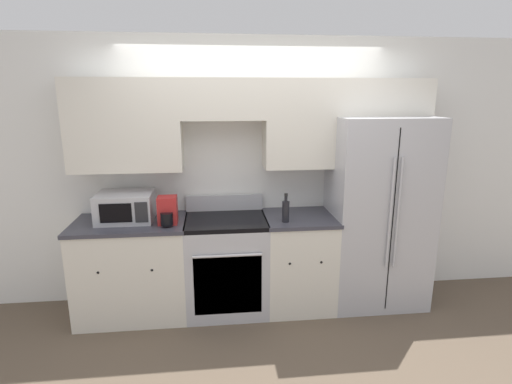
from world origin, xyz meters
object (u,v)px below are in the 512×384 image
at_px(refrigerator, 377,212).
at_px(microwave, 126,207).
at_px(bottle, 286,211).
at_px(oven_range, 227,264).

distance_m(refrigerator, microwave, 2.41).
bearing_deg(bottle, oven_range, 164.11).
height_order(oven_range, refrigerator, refrigerator).
bearing_deg(refrigerator, bottle, -168.26).
relative_size(oven_range, microwave, 2.19).
height_order(microwave, bottle, bottle).
bearing_deg(bottle, microwave, 172.00).
relative_size(oven_range, refrigerator, 0.58).
xyz_separation_m(microwave, bottle, (1.46, -0.20, -0.02)).
bearing_deg(bottle, refrigerator, 11.74).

